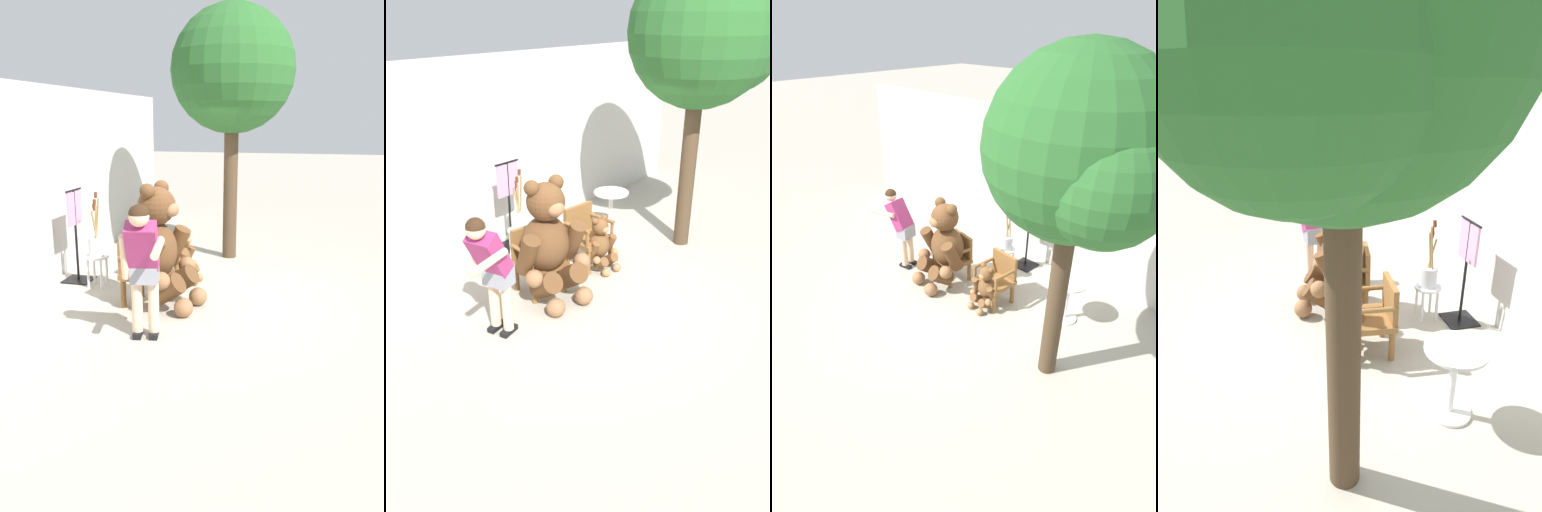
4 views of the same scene
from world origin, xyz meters
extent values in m
plane|color=#A8A091|center=(0.00, 0.00, 0.00)|extent=(60.00, 60.00, 0.00)
cube|color=beige|center=(0.00, 2.40, 1.40)|extent=(10.00, 0.16, 2.80)
cube|color=brown|center=(-0.51, 0.62, 0.41)|extent=(0.64, 0.61, 0.07)
cylinder|color=brown|center=(-0.77, 0.45, 0.18)|extent=(0.07, 0.07, 0.37)
cylinder|color=brown|center=(-0.32, 0.37, 0.18)|extent=(0.07, 0.07, 0.37)
cylinder|color=brown|center=(-0.70, 0.87, 0.18)|extent=(0.07, 0.07, 0.37)
cylinder|color=brown|center=(-0.24, 0.78, 0.18)|extent=(0.07, 0.07, 0.37)
cube|color=brown|center=(-0.47, 0.84, 0.65)|extent=(0.52, 0.15, 0.42)
cylinder|color=brown|center=(-0.75, 0.66, 0.66)|extent=(0.14, 0.48, 0.06)
cylinder|color=brown|center=(-0.79, 0.46, 0.55)|extent=(0.05, 0.05, 0.22)
cylinder|color=brown|center=(-0.26, 0.57, 0.66)|extent=(0.14, 0.48, 0.06)
cylinder|color=brown|center=(-0.30, 0.37, 0.55)|extent=(0.05, 0.05, 0.22)
cube|color=brown|center=(0.51, 0.62, 0.41)|extent=(0.60, 0.56, 0.07)
cylinder|color=brown|center=(0.26, 0.43, 0.18)|extent=(0.07, 0.07, 0.37)
cylinder|color=brown|center=(0.72, 0.39, 0.18)|extent=(0.07, 0.07, 0.37)
cylinder|color=brown|center=(0.29, 0.85, 0.18)|extent=(0.07, 0.07, 0.37)
cylinder|color=brown|center=(0.75, 0.81, 0.18)|extent=(0.07, 0.07, 0.37)
cube|color=brown|center=(0.53, 0.85, 0.65)|extent=(0.52, 0.10, 0.42)
cylinder|color=brown|center=(0.26, 0.64, 0.66)|extent=(0.10, 0.48, 0.06)
cylinder|color=brown|center=(0.24, 0.43, 0.55)|extent=(0.05, 0.05, 0.22)
cylinder|color=brown|center=(0.76, 0.60, 0.66)|extent=(0.10, 0.48, 0.06)
cylinder|color=brown|center=(0.74, 0.39, 0.55)|extent=(0.05, 0.05, 0.22)
ellipsoid|color=brown|center=(-0.51, 0.50, 0.72)|extent=(0.74, 0.66, 0.75)
sphere|color=brown|center=(-0.51, 0.46, 1.30)|extent=(0.47, 0.47, 0.47)
ellipsoid|color=#8C603D|center=(-0.55, 0.26, 1.26)|extent=(0.25, 0.21, 0.17)
sphere|color=black|center=(-0.55, 0.26, 1.28)|extent=(0.07, 0.07, 0.07)
sphere|color=brown|center=(-0.68, 0.52, 1.50)|extent=(0.19, 0.19, 0.19)
sphere|color=brown|center=(-0.33, 0.45, 1.50)|extent=(0.19, 0.19, 0.19)
cylinder|color=brown|center=(-0.87, 0.44, 0.72)|extent=(0.28, 0.44, 0.56)
sphere|color=#8C603D|center=(-0.92, 0.29, 0.47)|extent=(0.22, 0.22, 0.22)
cylinder|color=brown|center=(-0.18, 0.31, 0.72)|extent=(0.28, 0.44, 0.56)
sphere|color=#8C603D|center=(-0.19, 0.16, 0.47)|extent=(0.22, 0.22, 0.22)
cylinder|color=brown|center=(-0.75, 0.26, 0.32)|extent=(0.35, 0.51, 0.44)
sphere|color=#8C603D|center=(-0.81, 0.05, 0.12)|extent=(0.24, 0.24, 0.24)
cylinder|color=brown|center=(-0.36, 0.19, 0.32)|extent=(0.35, 0.51, 0.44)
sphere|color=#8C603D|center=(-0.38, -0.03, 0.12)|extent=(0.24, 0.24, 0.24)
ellipsoid|color=brown|center=(0.51, 0.44, 0.36)|extent=(0.35, 0.30, 0.38)
sphere|color=brown|center=(0.50, 0.42, 0.66)|extent=(0.24, 0.24, 0.24)
ellipsoid|color=#A47148|center=(0.50, 0.32, 0.64)|extent=(0.12, 0.10, 0.09)
sphere|color=black|center=(0.50, 0.32, 0.64)|extent=(0.04, 0.04, 0.04)
sphere|color=brown|center=(0.42, 0.44, 0.76)|extent=(0.09, 0.09, 0.09)
sphere|color=brown|center=(0.60, 0.42, 0.76)|extent=(0.09, 0.09, 0.09)
cylinder|color=brown|center=(0.33, 0.39, 0.36)|extent=(0.12, 0.22, 0.28)
sphere|color=#A47148|center=(0.31, 0.32, 0.24)|extent=(0.11, 0.11, 0.11)
cylinder|color=brown|center=(0.68, 0.36, 0.36)|extent=(0.12, 0.22, 0.28)
sphere|color=#A47148|center=(0.68, 0.29, 0.24)|extent=(0.11, 0.11, 0.11)
cylinder|color=brown|center=(0.39, 0.31, 0.16)|extent=(0.16, 0.24, 0.22)
sphere|color=#A47148|center=(0.38, 0.20, 0.06)|extent=(0.12, 0.12, 0.12)
cylinder|color=brown|center=(0.60, 0.29, 0.16)|extent=(0.16, 0.24, 0.22)
sphere|color=#A47148|center=(0.60, 0.18, 0.06)|extent=(0.12, 0.12, 0.12)
cube|color=black|center=(-1.46, 0.39, 0.03)|extent=(0.25, 0.14, 0.06)
cylinder|color=beige|center=(-1.46, 0.39, 0.47)|extent=(0.12, 0.12, 0.82)
cube|color=black|center=(-1.43, 0.22, 0.03)|extent=(0.25, 0.14, 0.06)
cylinder|color=beige|center=(-1.43, 0.22, 0.47)|extent=(0.12, 0.12, 0.82)
cube|color=gray|center=(-1.45, 0.31, 0.75)|extent=(0.28, 0.34, 0.24)
cube|color=#9E2D66|center=(-1.57, 0.28, 1.06)|extent=(0.48, 0.40, 0.57)
sphere|color=beige|center=(-1.74, 0.25, 1.41)|extent=(0.21, 0.21, 0.21)
sphere|color=#382314|center=(-1.74, 0.25, 1.43)|extent=(0.21, 0.21, 0.21)
cylinder|color=beige|center=(-1.77, 0.04, 1.11)|extent=(0.57, 0.20, 0.10)
cylinder|color=beige|center=(-1.61, 0.47, 0.94)|extent=(0.21, 0.12, 0.51)
cylinder|color=silver|center=(0.00, 1.54, 0.45)|extent=(0.34, 0.34, 0.03)
cylinder|color=silver|center=(0.10, 1.64, 0.22)|extent=(0.04, 0.04, 0.43)
cylinder|color=silver|center=(-0.10, 1.64, 0.22)|extent=(0.04, 0.04, 0.43)
cylinder|color=silver|center=(0.10, 1.44, 0.22)|extent=(0.04, 0.04, 0.43)
cylinder|color=silver|center=(-0.10, 1.44, 0.22)|extent=(0.04, 0.04, 0.43)
cylinder|color=silver|center=(0.00, 1.54, 0.59)|extent=(0.22, 0.22, 0.26)
cylinder|color=#997A47|center=(0.00, 1.54, 0.82)|extent=(0.07, 0.13, 0.56)
cylinder|color=#592D19|center=(0.00, 1.54, 1.15)|extent=(0.05, 0.06, 0.09)
cylinder|color=#997A47|center=(0.06, 1.53, 0.91)|extent=(0.03, 0.10, 0.74)
cylinder|color=#592D19|center=(0.06, 1.53, 1.32)|extent=(0.04, 0.05, 0.08)
cylinder|color=#997A47|center=(0.01, 1.53, 0.86)|extent=(0.06, 0.08, 0.64)
cylinder|color=#592D19|center=(0.01, 1.53, 1.22)|extent=(0.05, 0.05, 0.09)
cylinder|color=#997A47|center=(0.00, 1.54, 0.83)|extent=(0.13, 0.06, 0.58)
cylinder|color=#592D19|center=(0.00, 1.54, 1.16)|extent=(0.06, 0.05, 0.09)
cylinder|color=white|center=(1.62, 1.08, 0.70)|extent=(0.56, 0.56, 0.03)
cylinder|color=white|center=(1.62, 1.08, 0.34)|extent=(0.07, 0.07, 0.69)
cylinder|color=white|center=(1.62, 1.08, 0.01)|extent=(0.40, 0.40, 0.03)
cylinder|color=#473523|center=(2.05, -0.01, 1.27)|extent=(0.23, 0.23, 2.54)
sphere|color=#286028|center=(2.05, -0.01, 3.09)|extent=(1.99, 1.99, 1.99)
sphere|color=#286028|center=(2.55, -0.31, 2.89)|extent=(1.19, 1.19, 1.19)
cube|color=black|center=(0.18, 1.93, 0.01)|extent=(0.40, 0.40, 0.02)
cylinder|color=black|center=(0.18, 1.93, 0.68)|extent=(0.04, 0.04, 1.35)
cylinder|color=black|center=(0.18, 1.93, 1.35)|extent=(0.44, 0.03, 0.03)
cube|color=pink|center=(0.18, 1.93, 1.09)|extent=(0.40, 0.03, 0.48)
camera|label=1|loc=(-6.28, -1.43, 2.33)|focal=35.00mm
camera|label=2|loc=(-4.52, -3.52, 3.40)|focal=35.00mm
camera|label=3|loc=(4.05, -3.64, 4.19)|focal=28.00mm
camera|label=4|loc=(4.20, -0.47, 2.80)|focal=28.00mm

